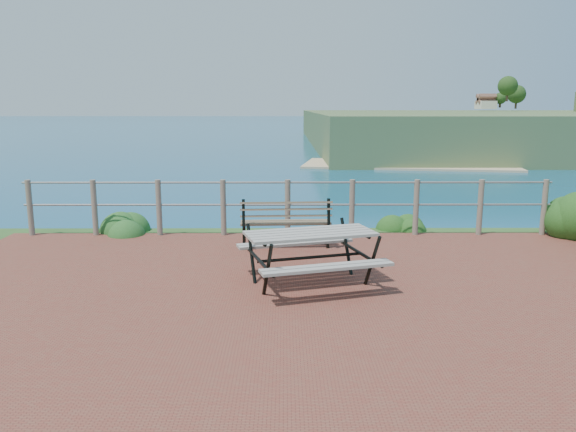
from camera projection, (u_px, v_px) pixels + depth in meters
name	position (u px, v px, depth m)	size (l,w,h in m)	color
ground	(289.00, 298.00, 6.83)	(10.00, 7.00, 0.12)	brown
ocean	(285.00, 112.00, 203.07)	(1200.00, 1200.00, 0.00)	#155D81
safety_railing	(288.00, 205.00, 10.01)	(9.40, 0.10, 1.00)	#6B5B4C
picnic_table	(310.00, 252.00, 7.25)	(1.76, 1.38, 0.69)	gray
park_bench	(286.00, 215.00, 9.17)	(1.49, 0.44, 0.83)	brown
shrub_right_edge	(563.00, 237.00, 10.02)	(1.11, 1.11, 1.58)	#1D4314
shrub_lip_west	(133.00, 233.00, 10.38)	(0.82, 0.82, 0.59)	#245620
shrub_lip_east	(401.00, 228.00, 10.74)	(0.68, 0.68, 0.38)	#1D4314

